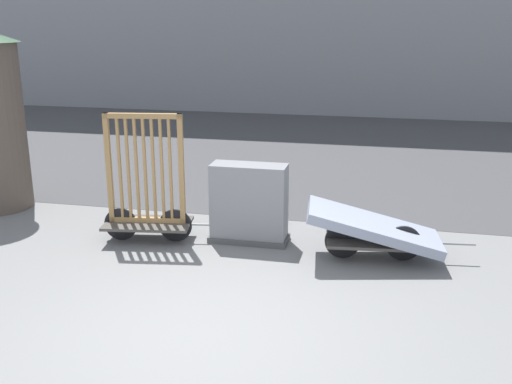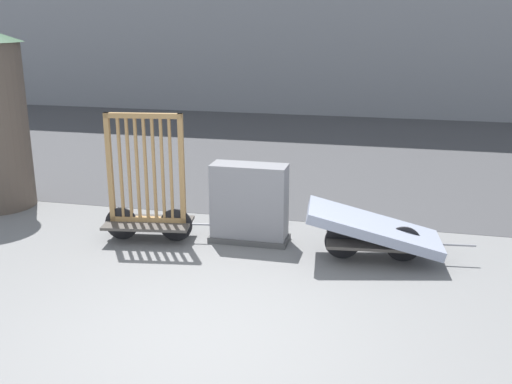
% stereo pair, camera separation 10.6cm
% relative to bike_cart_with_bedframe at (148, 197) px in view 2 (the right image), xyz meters
% --- Properties ---
extents(ground_plane, '(60.00, 60.00, 0.00)m').
position_rel_bike_cart_with_bedframe_xyz_m(ground_plane, '(1.56, -2.38, -0.64)').
color(ground_plane, slate).
extents(road_strip, '(56.00, 10.19, 0.01)m').
position_rel_bike_cart_with_bedframe_xyz_m(road_strip, '(1.56, 6.37, -0.63)').
color(road_strip, '#424244').
rests_on(road_strip, ground_plane).
extents(bike_cart_with_bedframe, '(1.93, 0.81, 1.82)m').
position_rel_bike_cart_with_bedframe_xyz_m(bike_cart_with_bedframe, '(0.00, 0.00, 0.00)').
color(bike_cart_with_bedframe, '#4C4742').
rests_on(bike_cart_with_bedframe, ground_plane).
extents(bike_cart_with_mattress, '(2.21, 1.02, 0.73)m').
position_rel_bike_cart_with_bedframe_xyz_m(bike_cart_with_mattress, '(3.13, -0.00, -0.23)').
color(bike_cart_with_mattress, '#4C4742').
rests_on(bike_cart_with_mattress, ground_plane).
extents(utility_cabinet, '(1.11, 0.46, 1.12)m').
position_rel_bike_cart_with_bedframe_xyz_m(utility_cabinet, '(1.40, 0.29, -0.12)').
color(utility_cabinet, '#4C4C4C').
rests_on(utility_cabinet, ground_plane).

